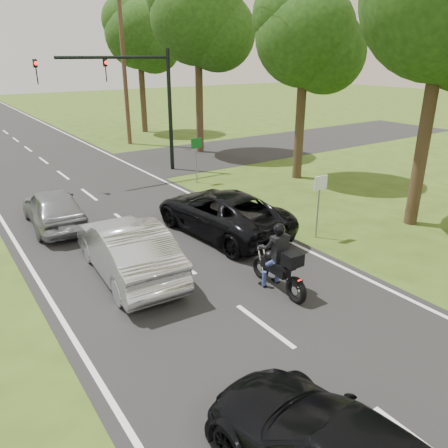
% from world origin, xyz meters
% --- Properties ---
extents(ground, '(140.00, 140.00, 0.00)m').
position_xyz_m(ground, '(0.00, 0.00, 0.00)').
color(ground, '#324914').
rests_on(ground, ground).
extents(road, '(8.00, 100.00, 0.01)m').
position_xyz_m(road, '(0.00, 10.00, 0.01)').
color(road, black).
rests_on(road, ground).
extents(cross_road, '(60.00, 7.00, 0.01)m').
position_xyz_m(cross_road, '(0.00, 16.00, 0.01)').
color(cross_road, black).
rests_on(cross_road, ground).
extents(motorcycle_rider, '(0.61, 2.15, 1.85)m').
position_xyz_m(motorcycle_rider, '(1.33, 1.03, 0.73)').
color(motorcycle_rider, black).
rests_on(motorcycle_rider, ground).
extents(dark_suv, '(2.91, 5.48, 1.47)m').
position_xyz_m(dark_suv, '(2.34, 5.17, 0.75)').
color(dark_suv, black).
rests_on(dark_suv, road).
extents(silver_sedan, '(1.96, 4.84, 1.56)m').
position_xyz_m(silver_sedan, '(-1.52, 4.03, 0.79)').
color(silver_sedan, silver).
rests_on(silver_sedan, road).
extents(silver_suv, '(1.85, 4.17, 1.40)m').
position_xyz_m(silver_suv, '(-2.21, 8.95, 0.71)').
color(silver_suv, '#929499').
rests_on(silver_suv, road).
extents(traffic_signal, '(6.38, 0.44, 6.00)m').
position_xyz_m(traffic_signal, '(3.34, 14.00, 4.14)').
color(traffic_signal, black).
rests_on(traffic_signal, ground).
extents(utility_pole_far, '(1.60, 0.28, 10.00)m').
position_xyz_m(utility_pole_far, '(6.20, 22.00, 5.08)').
color(utility_pole_far, brown).
rests_on(utility_pole_far, ground).
extents(sign_white, '(0.55, 0.07, 2.12)m').
position_xyz_m(sign_white, '(4.70, 2.98, 1.60)').
color(sign_white, slate).
rests_on(sign_white, ground).
extents(sign_green, '(0.55, 0.07, 2.12)m').
position_xyz_m(sign_green, '(4.90, 10.98, 1.60)').
color(sign_green, slate).
rests_on(sign_green, ground).
extents(tree_row_c, '(4.80, 4.65, 8.76)m').
position_xyz_m(tree_row_c, '(9.75, 8.80, 6.23)').
color(tree_row_c, '#332316').
rests_on(tree_row_c, ground).
extents(tree_row_d, '(5.76, 5.58, 10.45)m').
position_xyz_m(tree_row_d, '(9.10, 16.76, 7.43)').
color(tree_row_d, '#332316').
rests_on(tree_row_d, ground).
extents(tree_row_e, '(5.28, 5.12, 9.61)m').
position_xyz_m(tree_row_e, '(9.48, 25.78, 6.83)').
color(tree_row_e, '#332316').
rests_on(tree_row_e, ground).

